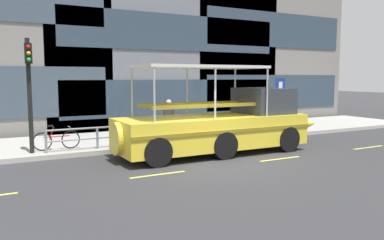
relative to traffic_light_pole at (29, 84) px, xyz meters
The scene contains 11 objects.
ground_plane 7.10m from the traffic_light_pole, 33.58° to the right, with size 120.00×120.00×0.00m, color #333335.
sidewalk 6.37m from the traffic_light_pole, 19.73° to the left, with size 32.00×4.80×0.18m, color #A8A59E.
curb_edge 6.09m from the traffic_light_pole, ahead, with size 32.00×0.18×0.18m, color #B2ADA3.
lane_centreline 7.51m from the traffic_light_pole, 38.69° to the right, with size 25.80×0.12×0.01m.
curb_guardrail 6.41m from the traffic_light_pole, ahead, with size 11.39×0.09×0.85m.
traffic_light_pole is the anchor object (origin of this frame).
parking_sign 12.04m from the traffic_light_pole, ahead, with size 0.60×0.12×2.72m.
leaned_bicycle 2.34m from the traffic_light_pole, 19.68° to the left, with size 1.74×0.46×0.96m.
duck_tour_boat 7.37m from the traffic_light_pole, 19.17° to the right, with size 9.34×2.50×3.37m.
pedestrian_near_bow 10.28m from the traffic_light_pole, ahead, with size 0.32×0.36×1.59m.
pedestrian_mid_left 6.28m from the traffic_light_pole, 10.50° to the left, with size 0.47×0.30×1.74m.
Camera 1 is at (-6.95, -11.36, 2.95)m, focal length 36.28 mm.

